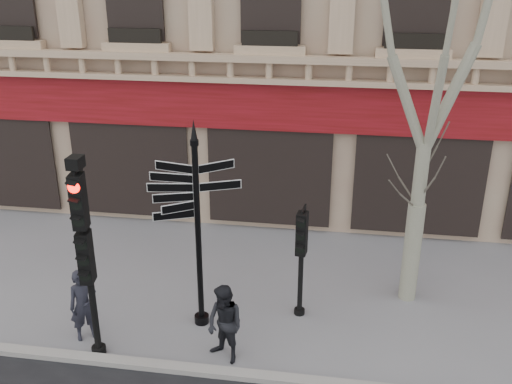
% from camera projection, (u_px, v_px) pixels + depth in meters
% --- Properties ---
extents(ground, '(80.00, 80.00, 0.00)m').
position_uv_depth(ground, '(237.00, 331.00, 11.84)').
color(ground, slate).
rests_on(ground, ground).
extents(kerb, '(80.00, 0.25, 0.12)m').
position_uv_depth(kerb, '(223.00, 373.00, 10.54)').
color(kerb, gray).
rests_on(kerb, ground).
extents(fingerpost, '(2.23, 2.23, 4.44)m').
position_uv_depth(fingerpost, '(196.00, 193.00, 10.99)').
color(fingerpost, black).
rests_on(fingerpost, ground).
extents(traffic_signal_main, '(0.49, 0.38, 4.06)m').
position_uv_depth(traffic_signal_main, '(84.00, 236.00, 10.21)').
color(traffic_signal_main, black).
rests_on(traffic_signal_main, ground).
extents(traffic_signal_secondary, '(0.44, 0.33, 2.43)m').
position_uv_depth(traffic_signal_secondary, '(302.00, 244.00, 11.77)').
color(traffic_signal_secondary, black).
rests_on(traffic_signal_secondary, ground).
extents(plane_tree, '(3.37, 3.37, 8.96)m').
position_uv_depth(plane_tree, '(440.00, 9.00, 10.64)').
color(plane_tree, gray).
rests_on(plane_tree, ground).
extents(pedestrian_a, '(0.66, 0.63, 1.52)m').
position_uv_depth(pedestrian_a, '(83.00, 305.00, 11.35)').
color(pedestrian_a, black).
rests_on(pedestrian_a, ground).
extents(pedestrian_b, '(0.97, 0.92, 1.59)m').
position_uv_depth(pedestrian_b, '(225.00, 324.00, 10.70)').
color(pedestrian_b, black).
rests_on(pedestrian_b, ground).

